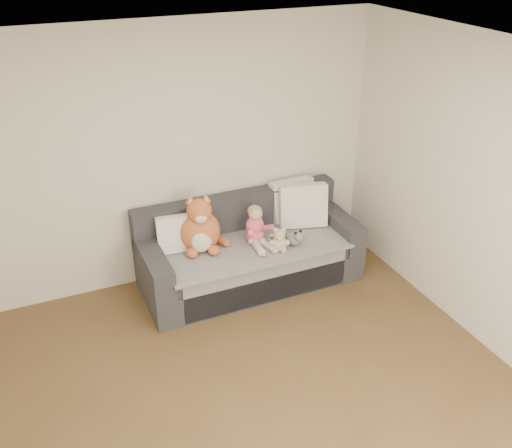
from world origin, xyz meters
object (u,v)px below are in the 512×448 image
Objects in this scene: sofa at (249,254)px; plush_cat at (200,229)px; toddler at (257,228)px; teddy_bear at (279,242)px; sippy_cup at (269,242)px.

plush_cat reaches higher than sofa.
toddler reaches higher than teddy_bear.
plush_cat reaches higher than toddler.
toddler is at bearing -1.32° from plush_cat.
toddler is 0.28m from teddy_bear.
plush_cat is at bearing 176.50° from sofa.
plush_cat is at bearing 164.19° from toddler.
sippy_cup is at bearing -55.38° from sofa.
plush_cat is 0.78m from teddy_bear.
sippy_cup is at bearing 136.48° from teddy_bear.
teddy_bear is (0.14, -0.23, -0.07)m from toddler.
plush_cat is (-0.49, 0.03, 0.39)m from sofa.
teddy_bear is at bearing -66.02° from sippy_cup.
sofa is 5.34× the size of toddler.
sofa is at bearing 116.94° from toddler.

